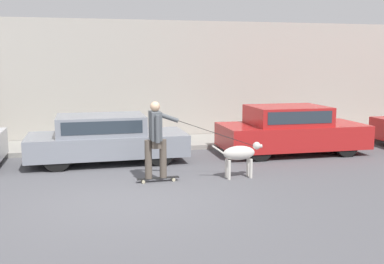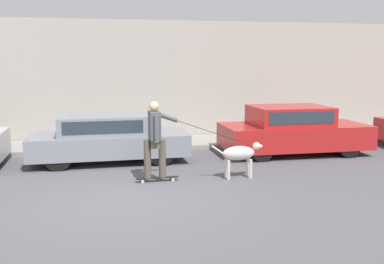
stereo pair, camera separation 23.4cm
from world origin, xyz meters
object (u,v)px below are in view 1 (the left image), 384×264
at_px(dog, 240,154).
at_px(skateboarder, 156,137).
at_px(parked_car_1, 106,139).
at_px(parked_car_2, 291,131).

bearing_deg(dog, skateboarder, 175.03).
height_order(parked_car_1, parked_car_2, parked_car_2).
bearing_deg(dog, parked_car_2, 42.47).
height_order(parked_car_1, dog, parked_car_1).
relative_size(parked_car_1, dog, 3.42).
bearing_deg(parked_car_1, skateboarder, -67.21).
distance_m(parked_car_1, dog, 3.62).
bearing_deg(skateboarder, parked_car_2, 25.76).
bearing_deg(parked_car_2, dog, -134.86).
bearing_deg(parked_car_2, skateboarder, -151.84).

